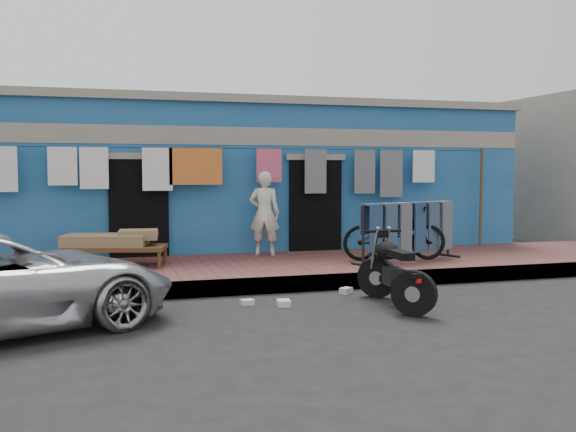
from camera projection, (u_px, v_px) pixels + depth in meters
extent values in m
plane|color=black|center=(330.00, 313.00, 8.45)|extent=(80.00, 80.00, 0.00)
cube|color=brown|center=(272.00, 270.00, 11.32)|extent=(28.00, 3.00, 0.25)
cube|color=gray|center=(296.00, 284.00, 9.93)|extent=(28.00, 0.10, 0.25)
cube|color=#1C548E|center=(228.00, 182.00, 15.04)|extent=(12.00, 5.00, 3.20)
cube|color=#9E9384|center=(252.00, 136.00, 12.64)|extent=(12.00, 0.14, 0.35)
cube|color=#9E9384|center=(228.00, 110.00, 14.92)|extent=(12.20, 5.20, 0.16)
cube|color=black|center=(139.00, 215.00, 12.05)|extent=(1.10, 0.10, 2.10)
cube|color=black|center=(315.00, 211.00, 13.03)|extent=(1.10, 0.10, 2.10)
cylinder|color=brown|center=(481.00, 197.00, 13.83)|extent=(0.06, 0.06, 2.10)
cylinder|color=black|center=(255.00, 149.00, 12.36)|extent=(10.00, 0.01, 0.01)
cube|color=silver|center=(62.00, 166.00, 11.40)|extent=(0.50, 0.02, 0.69)
cube|color=silver|center=(94.00, 168.00, 11.55)|extent=(0.50, 0.02, 0.76)
cube|color=silver|center=(157.00, 169.00, 11.87)|extent=(0.55, 0.02, 0.80)
cube|color=#CC4C26|center=(196.00, 166.00, 12.06)|extent=(1.00, 0.02, 0.69)
cube|color=#CC4F73|center=(269.00, 165.00, 12.46)|extent=(0.50, 0.02, 0.65)
cube|color=slate|center=(316.00, 171.00, 12.73)|extent=(0.45, 0.02, 0.88)
cube|color=slate|center=(365.00, 172.00, 13.03)|extent=(0.45, 0.02, 0.89)
cube|color=slate|center=(391.00, 174.00, 13.20)|extent=(0.50, 0.02, 0.97)
cube|color=silver|center=(424.00, 166.00, 13.39)|extent=(0.50, 0.02, 0.67)
imported|color=beige|center=(264.00, 213.00, 12.29)|extent=(0.68, 0.57, 1.62)
imported|color=black|center=(395.00, 227.00, 11.62)|extent=(1.97, 0.98, 1.22)
cube|color=silver|center=(247.00, 302.00, 8.96)|extent=(0.19, 0.16, 0.08)
cube|color=silver|center=(346.00, 291.00, 9.79)|extent=(0.23, 0.22, 0.09)
cube|color=silver|center=(284.00, 303.00, 8.88)|extent=(0.21, 0.25, 0.09)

